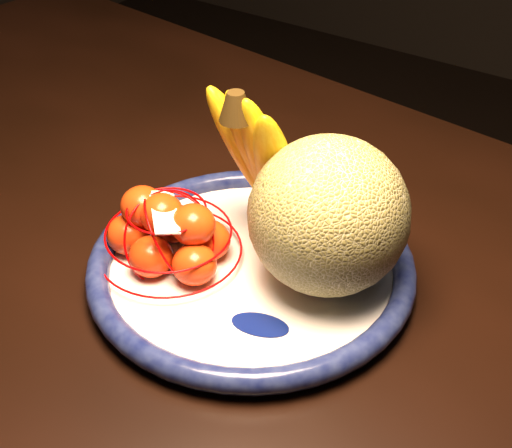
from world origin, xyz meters
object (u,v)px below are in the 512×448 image
Objects in this scene: dining_table at (135,231)px; banana_bunch at (264,155)px; fruit_bowl at (251,266)px; cantaloupe at (328,216)px; mandarin_bag at (169,234)px.

banana_bunch is (0.22, 0.00, 0.21)m from dining_table.
cantaloupe is (0.08, 0.03, 0.09)m from fruit_bowl.
fruit_bowl is (0.25, -0.06, 0.10)m from dining_table.
cantaloupe is at bearing 21.31° from fruit_bowl.
mandarin_bag is at bearing -106.32° from banana_bunch.
dining_table is 9.22× the size of cantaloupe.
fruit_bowl is 0.13m from banana_bunch.
fruit_bowl is 0.12m from cantaloupe.
fruit_bowl is 2.01× the size of mandarin_bag.
dining_table is 0.23m from mandarin_bag.
dining_table is 0.27m from fruit_bowl.
fruit_bowl is at bearing 24.90° from mandarin_bag.
cantaloupe reaches higher than mandarin_bag.
banana_bunch reaches higher than fruit_bowl.
mandarin_bag is (-0.09, -0.04, 0.04)m from fruit_bowl.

